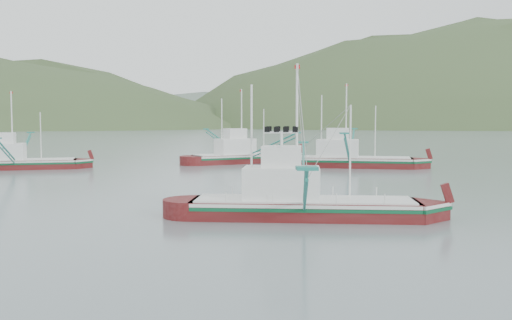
{
  "coord_description": "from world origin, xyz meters",
  "views": [
    {
      "loc": [
        -0.9,
        -36.06,
        6.24
      ],
      "look_at": [
        0.0,
        6.0,
        3.2
      ],
      "focal_mm": 40.0,
      "sensor_mm": 36.0,
      "label": 1
    }
  ],
  "objects_px": {
    "bg_boat_far": "(244,147)",
    "bg_boat_right": "(349,151)",
    "main_boat": "(300,194)",
    "bg_boat_left": "(16,154)"
  },
  "relations": [
    {
      "from": "bg_boat_far",
      "to": "bg_boat_right",
      "type": "distance_m",
      "value": 15.45
    },
    {
      "from": "bg_boat_far",
      "to": "main_boat",
      "type": "bearing_deg",
      "value": -112.48
    },
    {
      "from": "bg_boat_right",
      "to": "bg_boat_left",
      "type": "distance_m",
      "value": 41.93
    },
    {
      "from": "main_boat",
      "to": "bg_boat_left",
      "type": "distance_m",
      "value": 47.88
    },
    {
      "from": "main_boat",
      "to": "bg_boat_right",
      "type": "height_order",
      "value": "bg_boat_right"
    },
    {
      "from": "main_boat",
      "to": "bg_boat_right",
      "type": "distance_m",
      "value": 38.9
    },
    {
      "from": "bg_boat_far",
      "to": "bg_boat_right",
      "type": "relative_size",
      "value": 0.92
    },
    {
      "from": "main_boat",
      "to": "bg_boat_right",
      "type": "bearing_deg",
      "value": 80.76
    },
    {
      "from": "main_boat",
      "to": "bg_boat_far",
      "type": "relative_size",
      "value": 0.99
    },
    {
      "from": "bg_boat_far",
      "to": "bg_boat_left",
      "type": "distance_m",
      "value": 29.92
    }
  ]
}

